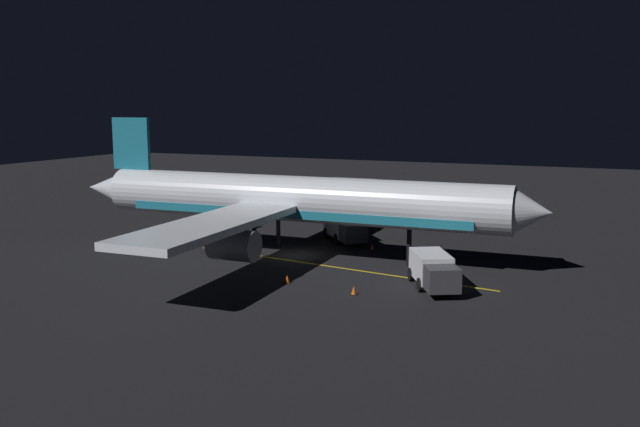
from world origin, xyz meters
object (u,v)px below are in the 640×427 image
at_px(traffic_cone_near_left, 354,291).
at_px(traffic_cone_near_right, 372,247).
at_px(airliner, 290,201).
at_px(traffic_cone_under_wing, 287,279).
at_px(baggage_truck, 433,271).
at_px(ground_crew_worker, 431,268).
at_px(catering_truck, 344,228).

bearing_deg(traffic_cone_near_left, traffic_cone_near_right, -165.42).
xyz_separation_m(airliner, traffic_cone_near_right, (-4.44, 5.39, -4.09)).
distance_m(airliner, traffic_cone_near_right, 8.09).
bearing_deg(traffic_cone_under_wing, traffic_cone_near_left, 81.48).
bearing_deg(traffic_cone_under_wing, baggage_truck, 105.97).
xyz_separation_m(airliner, baggage_truck, (5.19, 12.97, -3.17)).
relative_size(airliner, traffic_cone_under_wing, 71.67).
xyz_separation_m(ground_crew_worker, traffic_cone_under_wing, (4.58, -8.59, -0.64)).
xyz_separation_m(baggage_truck, catering_truck, (-11.84, -10.97, 0.06)).
bearing_deg(airliner, traffic_cone_near_left, 45.57).
bearing_deg(airliner, traffic_cone_near_right, 129.48).
relative_size(traffic_cone_near_right, traffic_cone_under_wing, 1.00).
distance_m(baggage_truck, traffic_cone_under_wing, 9.68).
bearing_deg(airliner, baggage_truck, 68.18).
xyz_separation_m(catering_truck, ground_crew_worker, (9.91, 10.30, -0.34)).
height_order(airliner, traffic_cone_near_left, airliner).
bearing_deg(ground_crew_worker, airliner, -104.86).
height_order(airliner, traffic_cone_under_wing, airliner).
bearing_deg(ground_crew_worker, catering_truck, -133.89).
relative_size(airliner, traffic_cone_near_right, 71.67).
bearing_deg(catering_truck, traffic_cone_near_right, 56.89).
distance_m(catering_truck, traffic_cone_near_right, 4.16).
distance_m(airliner, traffic_cone_near_left, 12.95).
xyz_separation_m(catering_truck, traffic_cone_under_wing, (14.49, 1.71, -0.97)).
bearing_deg(catering_truck, traffic_cone_under_wing, 6.72).
bearing_deg(traffic_cone_near_left, catering_truck, -156.04).
height_order(baggage_truck, traffic_cone_near_left, baggage_truck).
bearing_deg(traffic_cone_near_left, ground_crew_worker, 146.61).
bearing_deg(traffic_cone_near_right, traffic_cone_under_wing, -7.78).
height_order(catering_truck, ground_crew_worker, catering_truck).
bearing_deg(traffic_cone_near_left, traffic_cone_under_wing, -98.52).
bearing_deg(baggage_truck, traffic_cone_under_wing, -74.03).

